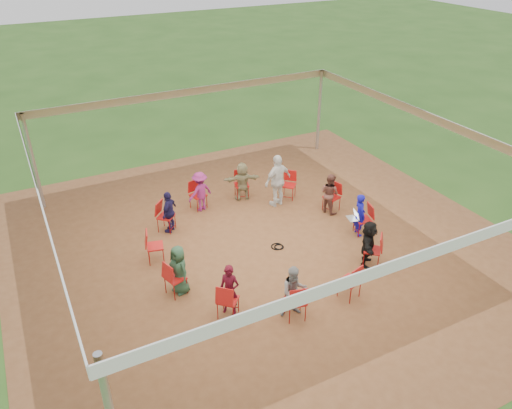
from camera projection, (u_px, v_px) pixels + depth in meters
name	position (u px, v px, depth m)	size (l,w,h in m)	color
ground	(263.00, 246.00, 13.47)	(80.00, 80.00, 0.00)	#274D18
dirt_patch	(263.00, 246.00, 13.47)	(13.00, 13.00, 0.00)	brown
tent	(264.00, 167.00, 12.30)	(10.33, 10.33, 3.00)	#B2B2B7
chair_0	(363.00, 220.00, 13.82)	(0.42, 0.44, 0.90)	#AF1412
chair_1	(332.00, 197.00, 14.95)	(0.42, 0.44, 0.90)	#AF1412
chair_2	(289.00, 185.00, 15.62)	(0.42, 0.44, 0.90)	#AF1412
chair_3	(242.00, 185.00, 15.66)	(0.42, 0.44, 0.90)	#AF1412
chair_4	(198.00, 195.00, 15.05)	(0.42, 0.44, 0.90)	#AF1412
chair_5	(166.00, 217.00, 13.96)	(0.42, 0.44, 0.90)	#AF1412
chair_6	(155.00, 246.00, 12.68)	(0.42, 0.44, 0.90)	#AF1412
chair_7	(175.00, 278.00, 11.55)	(0.42, 0.44, 0.90)	#AF1412
chair_8	(228.00, 300.00, 10.88)	(0.42, 0.44, 0.90)	#AF1412
chair_9	(295.00, 301.00, 10.84)	(0.42, 0.44, 0.90)	#AF1412
chair_10	(350.00, 281.00, 11.45)	(0.42, 0.44, 0.90)	#AF1412
chair_11	(372.00, 250.00, 12.54)	(0.42, 0.44, 0.90)	#AF1412
person_seated_0	(360.00, 215.00, 13.71)	(0.45, 0.30, 1.25)	#0F0D97
person_seated_1	(330.00, 193.00, 14.79)	(0.61, 0.35, 1.25)	brown
person_seated_2	(242.00, 181.00, 15.47)	(1.15, 0.43, 1.25)	#938A5F
person_seated_3	(200.00, 191.00, 14.89)	(0.80, 0.40, 1.25)	#801E5F
person_seated_4	(169.00, 212.00, 13.84)	(0.73, 0.37, 1.25)	#1C1742
person_seated_5	(179.00, 270.00, 11.53)	(0.61, 0.34, 1.25)	#25462F
person_seated_6	(229.00, 290.00, 10.89)	(0.45, 0.30, 1.25)	#420814
person_seated_7	(294.00, 291.00, 10.85)	(0.61, 0.35, 1.25)	gray
person_seated_8	(368.00, 243.00, 12.48)	(1.15, 0.43, 1.25)	black
standing_person	(278.00, 181.00, 15.06)	(0.97, 0.50, 1.66)	silver
cable_coil	(278.00, 247.00, 13.42)	(0.42, 0.42, 0.03)	black
laptop	(354.00, 216.00, 13.69)	(0.35, 0.40, 0.24)	#B7B7BC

